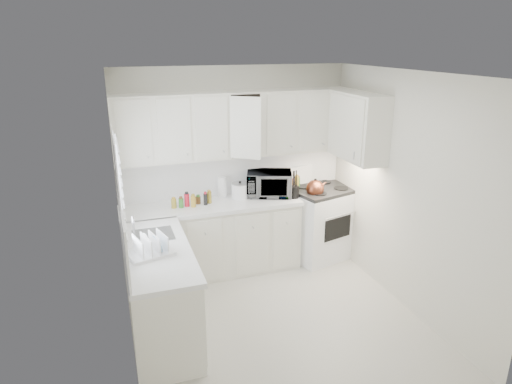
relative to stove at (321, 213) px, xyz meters
name	(u,v)px	position (x,y,z in m)	size (l,w,h in m)	color
floor	(276,321)	(-1.13, -1.29, -0.64)	(3.20, 3.20, 0.00)	#BAB8AA
ceiling	(281,74)	(-1.13, -1.29, 1.96)	(3.20, 3.20, 0.00)	white
wall_back	(234,168)	(-1.13, 0.31, 0.66)	(3.00, 3.00, 0.00)	beige
wall_front	(364,288)	(-1.13, -2.89, 0.66)	(3.00, 3.00, 0.00)	beige
wall_left	(122,227)	(-2.63, -1.29, 0.66)	(3.20, 3.20, 0.00)	beige
wall_right	(406,193)	(0.37, -1.29, 0.66)	(3.20, 3.20, 0.00)	beige
window_blinds	(120,189)	(-2.61, -0.94, 0.91)	(0.06, 0.96, 1.06)	white
lower_cabinets_back	(212,240)	(-1.52, 0.01, -0.19)	(2.22, 0.60, 0.90)	beige
lower_cabinets_left	(160,294)	(-2.33, -1.09, -0.19)	(0.60, 1.60, 0.90)	beige
countertop_back	(211,206)	(-1.52, 0.00, 0.29)	(2.24, 0.64, 0.05)	silver
countertop_left	(157,251)	(-2.32, -1.09, 0.29)	(0.64, 1.62, 0.05)	silver
backsplash_back	(235,173)	(-1.13, 0.30, 0.59)	(2.98, 0.02, 0.55)	silver
backsplash_left	(123,227)	(-2.62, -1.09, 0.59)	(0.02, 1.60, 0.55)	silver
upper_cabinets_back	(238,156)	(-1.13, 0.14, 0.86)	(3.00, 0.33, 0.80)	beige
upper_cabinets_right	(356,159)	(0.20, -0.47, 0.86)	(0.33, 0.90, 0.80)	beige
sink	(152,224)	(-2.32, -0.74, 0.43)	(0.42, 0.38, 0.30)	gray
stove	(321,213)	(0.00, 0.00, 0.00)	(0.83, 0.68, 1.28)	white
tea_kettle	(315,187)	(-0.18, -0.16, 0.44)	(0.29, 0.24, 0.27)	maroon
frying_pan	(328,185)	(0.18, 0.16, 0.33)	(0.27, 0.46, 0.04)	black
microwave	(269,181)	(-0.73, 0.08, 0.51)	(0.58, 0.32, 0.39)	gray
rice_cooker	(240,189)	(-1.12, 0.11, 0.42)	(0.22, 0.22, 0.22)	white
paper_towel	(222,187)	(-1.33, 0.21, 0.45)	(0.12, 0.12, 0.27)	white
utensil_crock	(295,184)	(-0.45, -0.13, 0.50)	(0.13, 0.13, 0.38)	black
dish_rack	(149,244)	(-2.40, -1.20, 0.42)	(0.41, 0.30, 0.22)	white
spice_left_0	(173,199)	(-1.98, 0.13, 0.38)	(0.06, 0.06, 0.13)	olive
spice_left_1	(180,201)	(-1.91, 0.04, 0.38)	(0.06, 0.06, 0.13)	#337D29
spice_left_2	(185,198)	(-1.83, 0.13, 0.38)	(0.06, 0.06, 0.13)	red
spice_left_3	(192,200)	(-1.76, 0.04, 0.38)	(0.06, 0.06, 0.13)	gold
spice_left_4	(196,197)	(-1.68, 0.13, 0.38)	(0.06, 0.06, 0.13)	brown
spice_left_5	(204,198)	(-1.61, 0.04, 0.38)	(0.06, 0.06, 0.13)	black
spice_left_6	(208,196)	(-1.53, 0.13, 0.38)	(0.06, 0.06, 0.13)	olive
sauce_right_0	(279,185)	(-0.55, 0.17, 0.41)	(0.06, 0.06, 0.19)	red
sauce_right_1	(284,186)	(-0.50, 0.11, 0.41)	(0.06, 0.06, 0.19)	gold
sauce_right_2	(287,184)	(-0.44, 0.17, 0.41)	(0.06, 0.06, 0.19)	brown
sauce_right_3	(292,185)	(-0.39, 0.11, 0.41)	(0.06, 0.06, 0.19)	black
sauce_right_4	(294,183)	(-0.33, 0.17, 0.41)	(0.06, 0.06, 0.19)	olive
sauce_right_5	(300,184)	(-0.28, 0.11, 0.41)	(0.06, 0.06, 0.19)	#337D29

